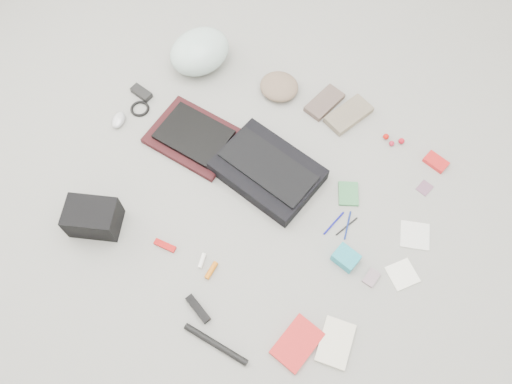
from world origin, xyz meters
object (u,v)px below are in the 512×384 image
at_px(messenger_bag, 268,171).
at_px(bike_helmet, 200,51).
at_px(laptop, 194,134).
at_px(camera_bag, 93,218).
at_px(accordion_wallet, 346,258).
at_px(book_red, 297,343).

height_order(messenger_bag, bike_helmet, bike_helmet).
relative_size(messenger_bag, bike_helmet, 1.42).
relative_size(laptop, camera_bag, 1.49).
xyz_separation_m(messenger_bag, accordion_wallet, (0.47, -0.21, -0.01)).
distance_m(messenger_bag, laptop, 0.40).
distance_m(messenger_bag, bike_helmet, 0.73).
xyz_separation_m(messenger_bag, laptop, (-0.40, 0.02, 0.00)).
distance_m(messenger_bag, accordion_wallet, 0.52).
bearing_deg(camera_bag, bike_helmet, 71.88).
bearing_deg(laptop, bike_helmet, 120.81).
relative_size(laptop, book_red, 1.64).
relative_size(bike_helmet, accordion_wallet, 3.13).
xyz_separation_m(bike_helmet, accordion_wallet, (1.06, -0.64, -0.07)).
relative_size(messenger_bag, accordion_wallet, 4.45).
height_order(laptop, book_red, laptop).
xyz_separation_m(camera_bag, book_red, (0.99, -0.06, -0.06)).
distance_m(laptop, book_red, 1.05).
bearing_deg(book_red, messenger_bag, 137.76).
xyz_separation_m(messenger_bag, camera_bag, (-0.55, -0.56, 0.03)).
height_order(bike_helmet, accordion_wallet, bike_helmet).
height_order(messenger_bag, laptop, messenger_bag).
relative_size(bike_helmet, camera_bag, 1.47).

